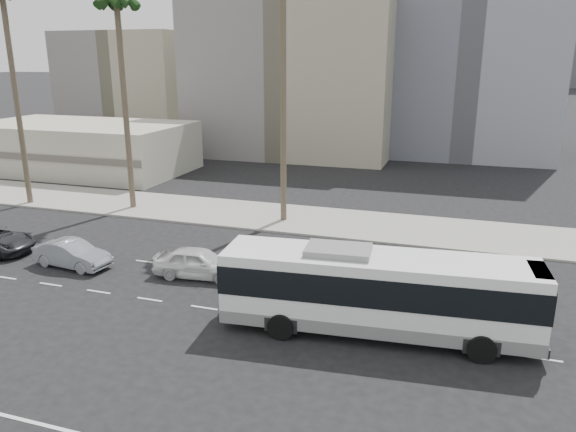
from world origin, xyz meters
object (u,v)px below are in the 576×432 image
at_px(palm_mid, 117,3).
at_px(city_bus, 377,290).
at_px(car_a, 198,263).
at_px(car_b, 72,254).

bearing_deg(palm_mid, city_bus, -33.57).
distance_m(city_bus, car_a, 10.84).
bearing_deg(city_bus, palm_mid, 141.55).
xyz_separation_m(city_bus, car_b, (-17.83, 2.45, -1.25)).
height_order(city_bus, palm_mid, palm_mid).
relative_size(city_bus, car_a, 2.78).
height_order(car_b, palm_mid, palm_mid).
xyz_separation_m(car_a, car_b, (-7.59, -0.88, -0.07)).
bearing_deg(car_b, palm_mid, 23.68).
height_order(car_a, palm_mid, palm_mid).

